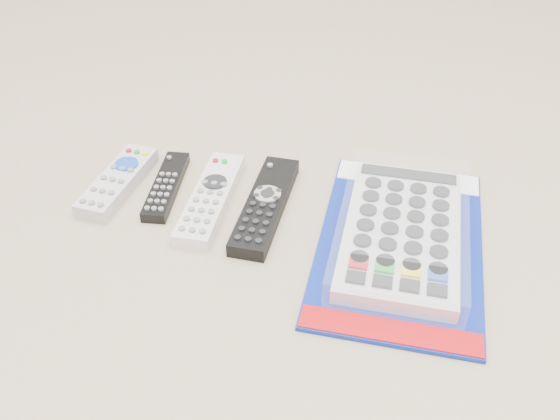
# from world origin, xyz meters

# --- Properties ---
(remote_small_grey) EXTENTS (0.08, 0.17, 0.03)m
(remote_small_grey) POSITION_xyz_m (-0.22, 0.01, 0.01)
(remote_small_grey) COLOR #ACACAE
(remote_small_grey) RESTS_ON ground
(remote_slim_black) EXTENTS (0.04, 0.16, 0.02)m
(remote_slim_black) POSITION_xyz_m (-0.14, 0.01, 0.01)
(remote_slim_black) COLOR black
(remote_slim_black) RESTS_ON ground
(remote_silver_dvd) EXTENTS (0.06, 0.20, 0.02)m
(remote_silver_dvd) POSITION_xyz_m (-0.07, -0.01, 0.01)
(remote_silver_dvd) COLOR silver
(remote_silver_dvd) RESTS_ON ground
(remote_large_black) EXTENTS (0.07, 0.22, 0.02)m
(remote_large_black) POSITION_xyz_m (0.01, -0.01, 0.01)
(remote_large_black) COLOR black
(remote_large_black) RESTS_ON ground
(jumbo_remote_packaged) EXTENTS (0.24, 0.37, 0.05)m
(jumbo_remote_packaged) POSITION_xyz_m (0.20, -0.06, 0.02)
(jumbo_remote_packaged) COLOR navy
(jumbo_remote_packaged) RESTS_ON ground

